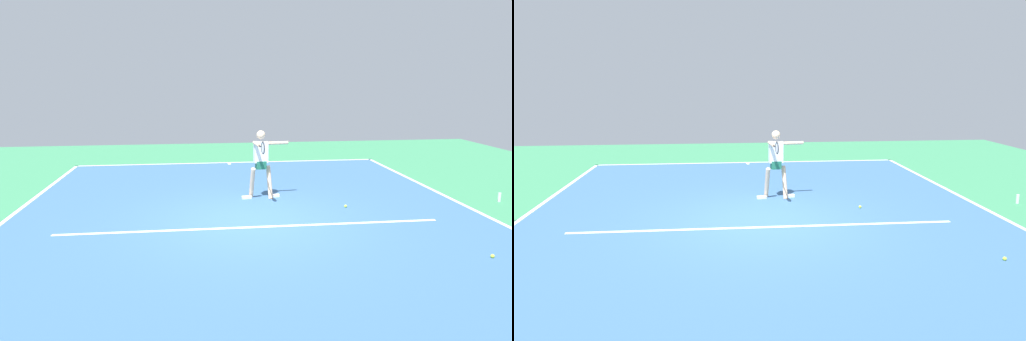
{
  "view_description": "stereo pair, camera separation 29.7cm",
  "coord_description": "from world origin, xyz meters",
  "views": [
    {
      "loc": [
        1.07,
        9.48,
        3.05
      ],
      "look_at": [
        -0.24,
        -0.92,
        0.9
      ],
      "focal_mm": 32.69,
      "sensor_mm": 36.0,
      "label": 1
    },
    {
      "loc": [
        0.77,
        9.51,
        3.05
      ],
      "look_at": [
        -0.24,
        -0.92,
        0.9
      ],
      "focal_mm": 32.69,
      "sensor_mm": 36.0,
      "label": 2
    }
  ],
  "objects": [
    {
      "name": "tennis_ball_near_service_line",
      "position": [
        -2.33,
        -0.71,
        0.03
      ],
      "size": [
        0.07,
        0.07,
        0.07
      ],
      "primitive_type": "sphere",
      "color": "#C6E53D",
      "rests_on": "ground_plane"
    },
    {
      "name": "court_line_service",
      "position": [
        0.0,
        0.46,
        0.0
      ],
      "size": [
        7.89,
        0.1,
        0.01
      ],
      "primitive_type": "cube",
      "color": "white",
      "rests_on": "ground_plane"
    },
    {
      "name": "court_line_centre_mark",
      "position": [
        0.0,
        -6.57,
        0.0
      ],
      "size": [
        0.1,
        0.3,
        0.01
      ],
      "primitive_type": "cube",
      "color": "white",
      "rests_on": "ground_plane"
    },
    {
      "name": "tennis_player",
      "position": [
        -0.48,
        -1.8,
        0.98
      ],
      "size": [
        1.18,
        1.26,
        1.73
      ],
      "rotation": [
        0.0,
        0.0,
        0.11
      ],
      "color": "beige",
      "rests_on": "ground_plane"
    },
    {
      "name": "court_surface",
      "position": [
        0.0,
        0.0,
        0.0
      ],
      "size": [
        10.52,
        13.64,
        0.0
      ],
      "primitive_type": "cube",
      "color": "#38608E",
      "rests_on": "ground_plane"
    },
    {
      "name": "court_line_sideline_left",
      "position": [
        -5.21,
        0.0,
        0.0
      ],
      "size": [
        0.1,
        13.64,
        0.01
      ],
      "primitive_type": "cube",
      "color": "white",
      "rests_on": "ground_plane"
    },
    {
      "name": "tennis_ball_far_corner",
      "position": [
        -3.85,
        2.58,
        0.03
      ],
      "size": [
        0.07,
        0.07,
        0.07
      ],
      "primitive_type": "sphere",
      "color": "#C6E53D",
      "rests_on": "ground_plane"
    },
    {
      "name": "ground_plane",
      "position": [
        0.0,
        0.0,
        0.0
      ],
      "size": [
        23.26,
        23.26,
        0.0
      ],
      "primitive_type": "plane",
      "color": "#388456"
    },
    {
      "name": "court_line_baseline_near",
      "position": [
        0.0,
        -6.77,
        0.0
      ],
      "size": [
        10.52,
        0.1,
        0.01
      ],
      "primitive_type": "cube",
      "color": "white",
      "rests_on": "ground_plane"
    },
    {
      "name": "water_bottle",
      "position": [
        -6.24,
        -0.75,
        0.11
      ],
      "size": [
        0.07,
        0.07,
        0.22
      ],
      "primitive_type": "cylinder",
      "color": "white",
      "rests_on": "ground_plane"
    }
  ]
}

